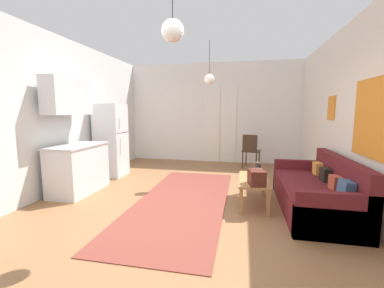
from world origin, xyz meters
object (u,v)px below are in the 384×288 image
Objects in this scene: couch at (318,193)px; handbag at (257,177)px; coffee_table at (254,182)px; accent_chair at (251,149)px; refrigerator at (111,140)px; pendant_lamp_near at (173,31)px; pendant_lamp_far at (209,79)px; bamboo_vase at (258,168)px.

handbag is (-0.93, -0.26, 0.27)m from couch.
coffee_table is at bearing 175.32° from couch.
coffee_table is 2.63m from accent_chair.
refrigerator is 2.67× the size of pendant_lamp_near.
accent_chair is 1.44× the size of pendant_lamp_near.
handbag is 0.39× the size of pendant_lamp_far.
pendant_lamp_near is (-1.07, -1.49, 1.86)m from bamboo_vase.
couch is 3.25× the size of pendant_lamp_near.
bamboo_vase is at bearing 158.54° from couch.
refrigerator is at bearing 159.36° from coffee_table.
pendant_lamp_far reaches higher than coffee_table.
handbag is at bearing 105.98° from accent_chair.
accent_chair is (0.02, 2.63, 0.14)m from coffee_table.
coffee_table is 1.60× the size of pendant_lamp_near.
couch is 0.96m from coffee_table.
refrigerator is 1.94× the size of pendant_lamp_far.
pendant_lamp_near is 2.31m from pendant_lamp_far.
bamboo_vase reaches higher than handbag.
couch is 2.26× the size of accent_chair.
refrigerator is at bearing 164.05° from bamboo_vase.
bamboo_vase is at bearing -15.95° from refrigerator.
handbag is at bearing -85.78° from coffee_table.
accent_chair reaches higher than handbag.
pendant_lamp_near is at bearing -138.64° from handbag.
bamboo_vase is 3.40m from refrigerator.
couch is 0.98m from bamboo_vase.
pendant_lamp_near is at bearing -128.82° from coffee_table.
refrigerator is 3.52m from accent_chair.
accent_chair is 2.43m from pendant_lamp_far.
pendant_lamp_near is at bearing 91.25° from accent_chair.
couch is at bearing 30.58° from pendant_lamp_near.
pendant_lamp_near is (-0.99, -1.23, 2.03)m from coffee_table.
couch is 1.22× the size of refrigerator.
refrigerator reaches higher than bamboo_vase.
pendant_lamp_far reaches higher than handbag.
accent_chair is (-0.94, 2.70, 0.24)m from couch.
bamboo_vase is at bearing 84.66° from handbag.
pendant_lamp_near is at bearing -47.88° from refrigerator.
coffee_table is (-0.96, 0.08, 0.10)m from couch.
refrigerator is (-3.26, 0.93, 0.30)m from bamboo_vase.
pendant_lamp_near reaches higher than bamboo_vase.
accent_chair is at bearing 59.93° from pendant_lamp_far.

